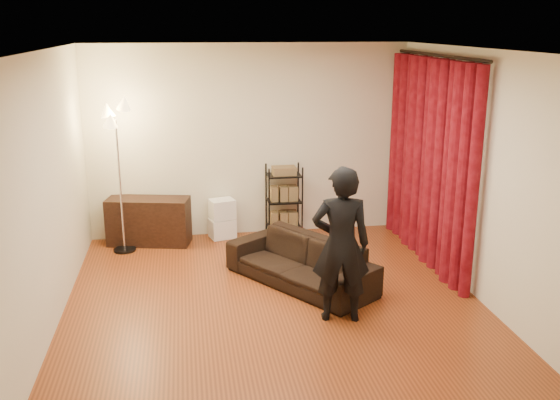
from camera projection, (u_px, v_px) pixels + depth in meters
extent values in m
plane|color=brown|center=(275.00, 305.00, 6.77)|extent=(5.00, 5.00, 0.00)
plane|color=white|center=(275.00, 50.00, 6.03)|extent=(5.00, 5.00, 0.00)
plane|color=beige|center=(249.00, 141.00, 8.78)|extent=(5.00, 0.00, 5.00)
plane|color=beige|center=(331.00, 280.00, 4.02)|extent=(5.00, 0.00, 5.00)
plane|color=beige|center=(47.00, 194.00, 6.07)|extent=(0.00, 5.00, 5.00)
plane|color=beige|center=(481.00, 177.00, 6.73)|extent=(0.00, 5.00, 5.00)
cylinder|color=black|center=(439.00, 55.00, 7.45)|extent=(0.04, 2.65, 0.04)
imported|color=black|center=(301.00, 262.00, 7.26)|extent=(1.67, 1.94, 0.54)
imported|color=black|center=(341.00, 245.00, 6.25)|extent=(0.64, 0.47, 1.62)
cube|color=black|center=(149.00, 221.00, 8.58)|extent=(1.17, 0.64, 0.65)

